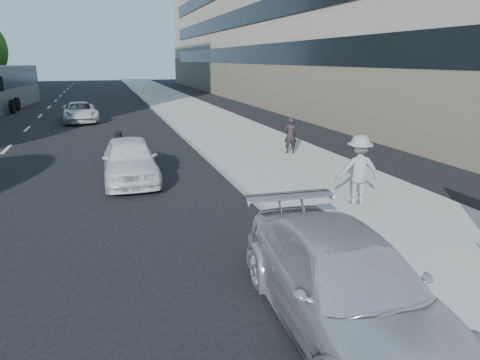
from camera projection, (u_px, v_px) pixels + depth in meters
name	position (u px, v px, depth m)	size (l,w,h in m)	color
ground	(249.00, 273.00, 7.92)	(160.00, 160.00, 0.00)	black
near_sidewalk	(207.00, 120.00, 27.39)	(5.00, 120.00, 0.15)	#A4A299
jogger	(358.00, 170.00, 11.04)	(1.18, 0.68, 1.83)	gray
pedestrian_woman	(290.00, 135.00, 17.18)	(0.53, 0.35, 1.46)	black
parked_sedan	(345.00, 285.00, 6.11)	(2.00, 4.93, 1.43)	silver
white_sedan_near	(130.00, 160.00, 13.79)	(1.66, 4.13, 1.41)	white
white_sedan_far	(80.00, 112.00, 26.94)	(2.05, 4.44, 1.23)	silver
motorcycle	(121.00, 153.00, 15.02)	(0.73, 2.05, 1.42)	black
bus	(3.00, 87.00, 34.51)	(3.87, 12.28, 3.30)	slate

